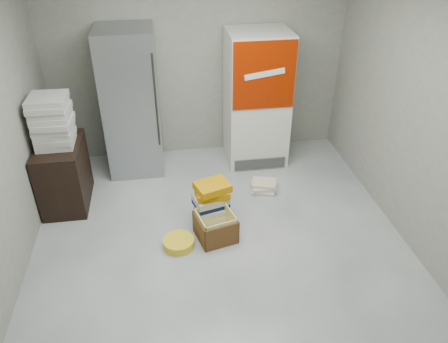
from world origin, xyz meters
name	(u,v)px	position (x,y,z in m)	size (l,w,h in m)	color
ground	(226,267)	(0.00, 0.00, 0.00)	(5.00, 5.00, 0.00)	#BBBBB6
room_shell	(226,103)	(0.00, 0.00, 1.80)	(4.04, 5.04, 2.82)	gray
steel_fridge	(131,103)	(-0.90, 2.13, 0.95)	(0.70, 0.72, 1.90)	#A6A8AE
coke_cooler	(257,99)	(0.75, 2.12, 0.90)	(0.80, 0.73, 1.80)	silver
wood_shelf	(64,174)	(-1.73, 1.40, 0.40)	(0.50, 0.80, 0.80)	black
supply_box_stack	(52,121)	(-1.73, 1.40, 1.09)	(0.44, 0.45, 0.58)	beige
phonebook_stack_main	(212,203)	(-0.05, 0.75, 0.27)	(0.45, 0.40, 0.53)	#92834F
phonebook_stack_side	(263,187)	(0.68, 1.26, 0.07)	(0.37, 0.33, 0.14)	beige
cardboard_box	(216,228)	(-0.04, 0.47, 0.13)	(0.48, 0.48, 0.32)	yellow
bucket_lid	(179,243)	(-0.45, 0.38, 0.04)	(0.34, 0.34, 0.09)	yellow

